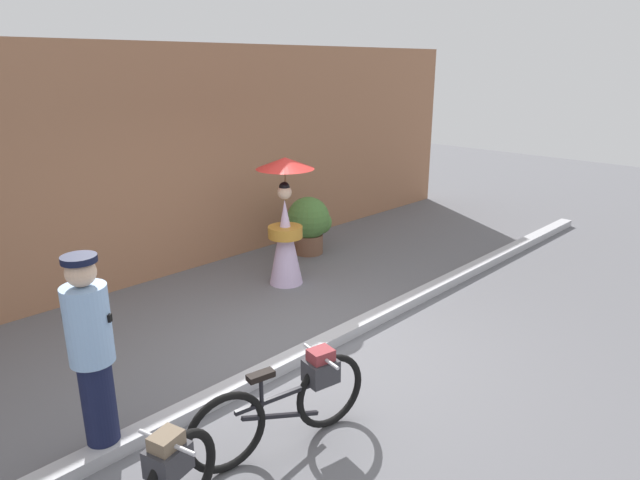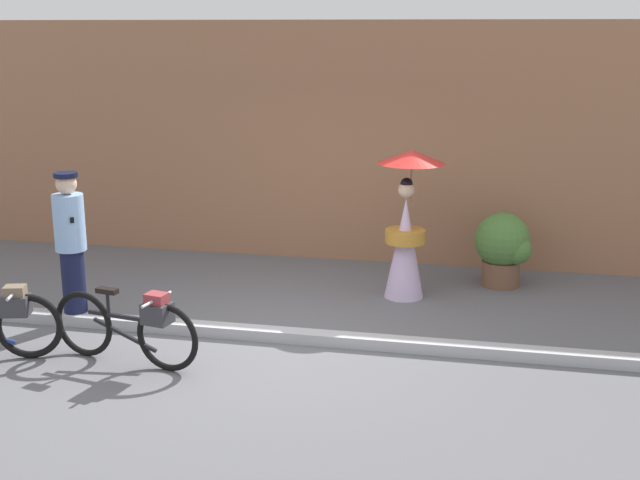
% 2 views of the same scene
% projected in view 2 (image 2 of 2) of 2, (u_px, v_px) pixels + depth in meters
% --- Properties ---
extents(ground_plane, '(30.00, 30.00, 0.00)m').
position_uv_depth(ground_plane, '(279.00, 340.00, 8.77)').
color(ground_plane, slate).
extents(building_wall, '(14.00, 0.40, 3.33)m').
position_uv_depth(building_wall, '(339.00, 142.00, 11.59)').
color(building_wall, '#9E6B4C').
rests_on(building_wall, ground_plane).
extents(sidewalk_curb, '(14.00, 0.20, 0.12)m').
position_uv_depth(sidewalk_curb, '(279.00, 335.00, 8.76)').
color(sidewalk_curb, '#B2B2B7').
rests_on(sidewalk_curb, ground_plane).
extents(bicycle_far_side, '(1.65, 0.50, 0.77)m').
position_uv_depth(bicycle_far_side, '(131.00, 325.00, 8.05)').
color(bicycle_far_side, black).
rests_on(bicycle_far_side, ground_plane).
extents(person_officer, '(0.34, 0.34, 1.71)m').
position_uv_depth(person_officer, '(71.00, 243.00, 9.10)').
color(person_officer, '#141938').
rests_on(person_officer, ground_plane).
extents(person_with_parasol, '(0.81, 0.81, 1.82)m').
position_uv_depth(person_with_parasol, '(407.00, 224.00, 9.96)').
color(person_with_parasol, silver).
rests_on(person_with_parasol, ground_plane).
extents(potted_plant_by_door, '(0.72, 0.70, 0.96)m').
position_uv_depth(potted_plant_by_door, '(504.00, 246.00, 10.48)').
color(potted_plant_by_door, brown).
rests_on(potted_plant_by_door, ground_plane).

